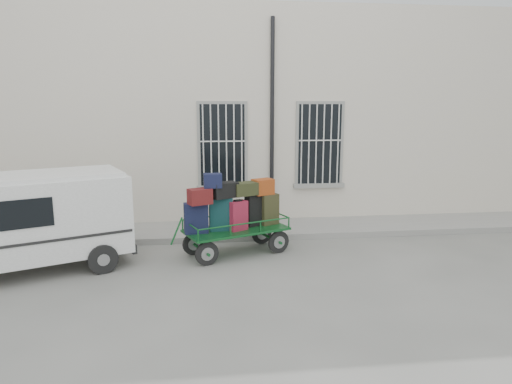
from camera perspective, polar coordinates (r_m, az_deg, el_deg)
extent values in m
plane|color=slate|center=(10.07, -0.93, -8.49)|extent=(80.00, 80.00, 0.00)
cube|color=beige|center=(14.98, -3.15, 9.57)|extent=(24.00, 5.00, 6.00)
cylinder|color=black|center=(12.52, 2.02, 8.41)|extent=(0.11, 0.11, 5.60)
cube|color=black|center=(12.49, -4.21, 5.85)|extent=(1.20, 0.08, 2.20)
cube|color=gray|center=(12.62, -4.13, 0.59)|extent=(1.45, 0.22, 0.12)
cube|color=black|center=(12.89, 7.93, 5.94)|extent=(1.20, 0.08, 2.20)
cube|color=gray|center=(13.02, 7.82, 0.84)|extent=(1.45, 0.22, 0.12)
cube|color=gray|center=(12.13, -2.00, -4.73)|extent=(24.00, 1.70, 0.15)
cylinder|color=black|center=(9.71, -6.15, -7.68)|extent=(0.50, 0.25, 0.52)
cylinder|color=gray|center=(9.71, -6.15, -7.68)|extent=(0.30, 0.19, 0.28)
cylinder|color=black|center=(10.41, -7.80, -6.44)|extent=(0.50, 0.25, 0.52)
cylinder|color=gray|center=(10.41, -7.80, -6.44)|extent=(0.30, 0.19, 0.28)
cylinder|color=black|center=(10.46, 2.84, -6.25)|extent=(0.50, 0.25, 0.52)
cylinder|color=gray|center=(10.46, 2.84, -6.25)|extent=(0.30, 0.19, 0.28)
cylinder|color=black|center=(11.11, 0.74, -5.21)|extent=(0.50, 0.25, 0.52)
cylinder|color=gray|center=(11.11, 0.74, -5.21)|extent=(0.30, 0.19, 0.28)
cube|color=#125223|center=(10.30, -2.48, -4.73)|extent=(2.49, 1.80, 0.05)
cylinder|color=#125223|center=(9.76, -9.90, -4.83)|extent=(0.29, 0.15, 0.58)
cube|color=black|center=(9.95, -7.51, -3.24)|extent=(0.53, 0.32, 0.67)
cube|color=black|center=(9.87, -7.56, -1.28)|extent=(0.23, 0.19, 0.03)
cube|color=#0D2C31|center=(10.10, -4.42, -2.75)|extent=(0.52, 0.27, 0.74)
cube|color=black|center=(10.01, -4.45, -0.61)|extent=(0.23, 0.18, 0.03)
cube|color=maroon|center=(10.10, -2.28, -2.97)|extent=(0.47, 0.41, 0.65)
cube|color=black|center=(10.03, -2.29, -1.07)|extent=(0.19, 0.17, 0.03)
cube|color=black|center=(10.47, -0.17, -2.20)|extent=(0.48, 0.39, 0.75)
cube|color=black|center=(10.39, -0.17, -0.12)|extent=(0.20, 0.17, 0.03)
cube|color=#2B2F17|center=(10.60, 1.57, -2.15)|extent=(0.50, 0.44, 0.71)
cube|color=black|center=(10.52, 1.58, -0.17)|extent=(0.21, 0.19, 0.03)
cube|color=#571911|center=(9.72, -7.04, -0.55)|extent=(0.56, 0.47, 0.33)
cube|color=black|center=(9.97, -3.99, 0.23)|extent=(0.66, 0.55, 0.33)
cube|color=black|center=(10.20, -1.48, 0.39)|extent=(0.65, 0.54, 0.28)
cube|color=maroon|center=(10.46, 0.86, 0.66)|extent=(0.54, 0.48, 0.36)
cube|color=black|center=(9.78, -5.43, 1.42)|extent=(0.39, 0.28, 0.30)
cube|color=silver|center=(10.17, -26.84, -2.91)|extent=(4.20, 3.03, 1.58)
cube|color=silver|center=(10.02, -27.24, 1.67)|extent=(3.99, 2.85, 0.09)
cube|color=black|center=(10.37, -16.26, -0.43)|extent=(0.51, 1.14, 0.48)
cube|color=black|center=(10.60, -16.02, -5.78)|extent=(0.71, 1.53, 0.19)
cube|color=white|center=(10.56, -15.89, -4.71)|extent=(0.17, 0.35, 0.11)
cylinder|color=black|center=(9.74, -18.62, -7.90)|extent=(0.62, 0.41, 0.60)
cylinder|color=black|center=(11.27, -20.24, -5.47)|extent=(0.62, 0.41, 0.60)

